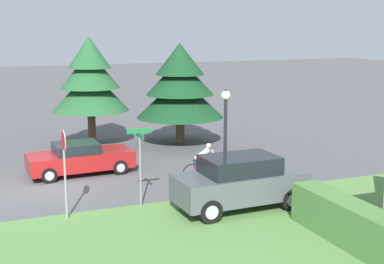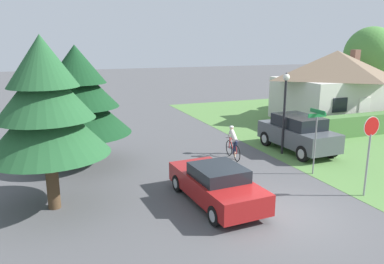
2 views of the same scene
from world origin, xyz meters
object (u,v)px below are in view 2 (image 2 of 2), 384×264
cyclist (233,143)px  conifer_tall_near (45,105)px  street_lamp (285,100)px  cottage_house (335,85)px  street_name_sign (316,130)px  sedan_left_lane (216,184)px  deciduous_tree_right (371,55)px  stop_sign (370,141)px  parked_suv_right (298,133)px  conifer_tall_far (78,96)px

cyclist → conifer_tall_near: (-8.20, -2.80, 2.78)m
street_lamp → conifer_tall_near: size_ratio=0.71×
cottage_house → street_name_sign: cottage_house is taller
sedan_left_lane → cyclist: (2.94, 4.41, 0.06)m
cyclist → deciduous_tree_right: (16.43, 7.97, 3.72)m
street_name_sign → sedan_left_lane: bearing=-167.1°
cottage_house → deciduous_tree_right: size_ratio=1.16×
cottage_house → conifer_tall_near: size_ratio=1.35×
stop_sign → street_name_sign: 2.59m
cyclist → parked_suv_right: (3.58, -0.16, 0.21)m
parked_suv_right → conifer_tall_near: 12.34m
street_name_sign → cyclist: bearing=123.3°
cottage_house → cyclist: 12.29m
sedan_left_lane → parked_suv_right: 7.79m
sedan_left_lane → parked_suv_right: size_ratio=0.98×
cyclist → deciduous_tree_right: bearing=-59.2°
cottage_house → deciduous_tree_right: (5.60, 2.45, 1.93)m
street_lamp → deciduous_tree_right: size_ratio=0.61×
sedan_left_lane → cyclist: cyclist is taller
street_lamp → street_name_sign: street_lamp is taller
cyclist → stop_sign: (2.34, -5.82, 1.33)m
sedan_left_lane → stop_sign: size_ratio=1.51×
sedan_left_lane → conifer_tall_near: bearing=69.7°
sedan_left_lane → conifer_tall_far: conifer_tall_far is taller
parked_suv_right → deciduous_tree_right: 15.60m
sedan_left_lane → conifer_tall_far: 7.62m
deciduous_tree_right → conifer_tall_near: bearing=-156.4°
street_name_sign → conifer_tall_near: 10.46m
sedan_left_lane → street_name_sign: (5.07, 1.16, 1.24)m
cottage_house → street_name_sign: (-8.70, -8.76, -0.62)m
sedan_left_lane → conifer_tall_far: bearing=29.7°
cottage_house → stop_sign: (-8.49, -11.34, -0.46)m
parked_suv_right → stop_sign: (-1.24, -5.66, 1.12)m
parked_suv_right → deciduous_tree_right: (12.85, 8.13, 3.51)m
street_lamp → conifer_tall_near: conifer_tall_near is taller
cottage_house → stop_sign: size_ratio=2.62×
stop_sign → deciduous_tree_right: bearing=-136.8°
street_lamp → parked_suv_right: bearing=6.5°
cottage_house → conifer_tall_near: (-19.03, -8.32, 0.98)m
parked_suv_right → deciduous_tree_right: bearing=-59.3°
cyclist → street_lamp: size_ratio=0.43×
parked_suv_right → street_lamp: 2.00m
cyclist → conifer_tall_near: bearing=113.8°
cottage_house → street_name_sign: bearing=-134.5°
cyclist → conifer_tall_near: size_ratio=0.31×
street_name_sign → deciduous_tree_right: 18.35m
street_lamp → conifer_tall_near: bearing=-166.8°
sedan_left_lane → conifer_tall_near: size_ratio=0.78×
cottage_house → conifer_tall_far: size_ratio=1.44×
stop_sign → conifer_tall_near: bearing=-17.2°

